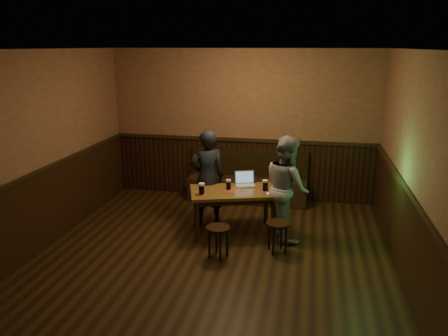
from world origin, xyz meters
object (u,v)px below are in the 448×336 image
at_px(bench, 248,185).
at_px(pint_right, 265,185).
at_px(pint_left, 202,189).
at_px(pint_mid, 228,185).
at_px(laptop, 245,182).
at_px(pub_table, 234,196).
at_px(stool_left, 218,233).
at_px(person_suit, 207,178).
at_px(stool_right, 278,228).
at_px(person_grey, 287,188).

bearing_deg(bench, pint_right, -71.56).
relative_size(pint_left, pint_mid, 1.10).
bearing_deg(pint_mid, pint_right, 4.53).
xyz_separation_m(pint_mid, laptop, (0.22, 0.27, -0.02)).
distance_m(pub_table, pint_right, 0.51).
relative_size(stool_left, laptop, 1.20).
relative_size(pub_table, person_suit, 0.93).
relative_size(stool_right, pint_right, 2.57).
bearing_deg(laptop, pint_left, -154.08).
bearing_deg(pint_right, stool_left, -120.32).
relative_size(pub_table, stool_right, 3.24).
xyz_separation_m(pint_right, person_grey, (0.33, -0.04, 0.00)).
bearing_deg(person_suit, pint_right, 142.61).
bearing_deg(laptop, person_grey, -41.56).
height_order(pub_table, person_grey, person_grey).
xyz_separation_m(pint_right, laptop, (-0.34, 0.23, -0.03)).
xyz_separation_m(bench, stool_right, (0.73, -2.04, 0.05)).
distance_m(bench, pint_left, 1.90).
xyz_separation_m(stool_right, pint_left, (-1.16, 0.26, 0.43)).
bearing_deg(laptop, stool_left, -119.17).
distance_m(stool_left, stool_right, 0.85).
height_order(stool_right, person_grey, person_grey).
xyz_separation_m(bench, pint_right, (0.48, -1.43, 0.48)).
distance_m(bench, stool_left, 2.35).
xyz_separation_m(pub_table, pint_mid, (-0.08, 0.02, 0.17)).
height_order(pint_mid, laptop, laptop).
xyz_separation_m(stool_left, pint_mid, (-0.03, 0.87, 0.42)).
distance_m(bench, stool_right, 2.17).
relative_size(stool_right, pint_left, 2.56).
bearing_deg(pint_right, pint_mid, -175.47).
bearing_deg(pint_mid, person_grey, 0.01).
distance_m(pint_left, pint_mid, 0.46).
height_order(stool_right, pint_right, pint_right).
relative_size(pub_table, pint_right, 8.33).
distance_m(stool_right, pint_left, 1.27).
height_order(pub_table, laptop, laptop).
distance_m(pub_table, pint_mid, 0.19).
relative_size(bench, stool_right, 4.83).
distance_m(stool_left, pint_left, 0.80).
relative_size(stool_left, stool_right, 0.99).
bearing_deg(bench, pub_table, -90.00).
bearing_deg(pub_table, stool_left, -111.47).
relative_size(pint_mid, person_grey, 0.10).
bearing_deg(bench, stool_left, -91.41).
bearing_deg(pint_right, bench, 108.44).
bearing_deg(stool_right, pint_left, 167.50).
xyz_separation_m(stool_right, person_suit, (-1.22, 0.82, 0.42)).
relative_size(pint_mid, laptop, 0.43).
bearing_deg(stool_left, person_suit, 110.58).
bearing_deg(pint_mid, bench, 86.72).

